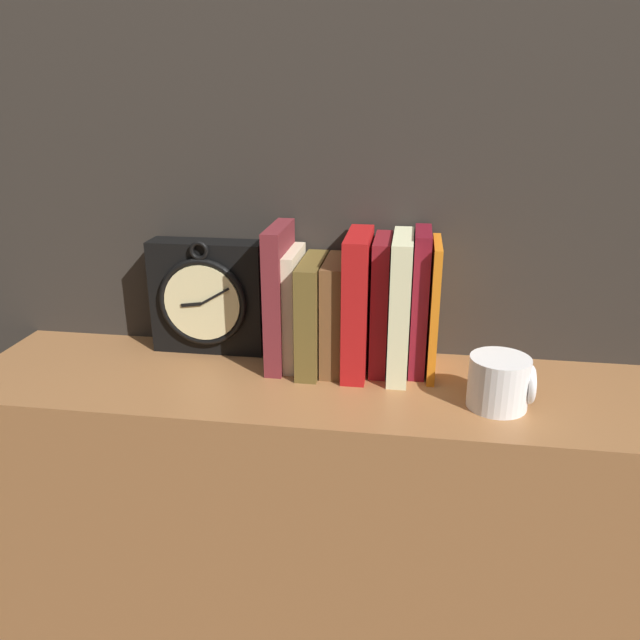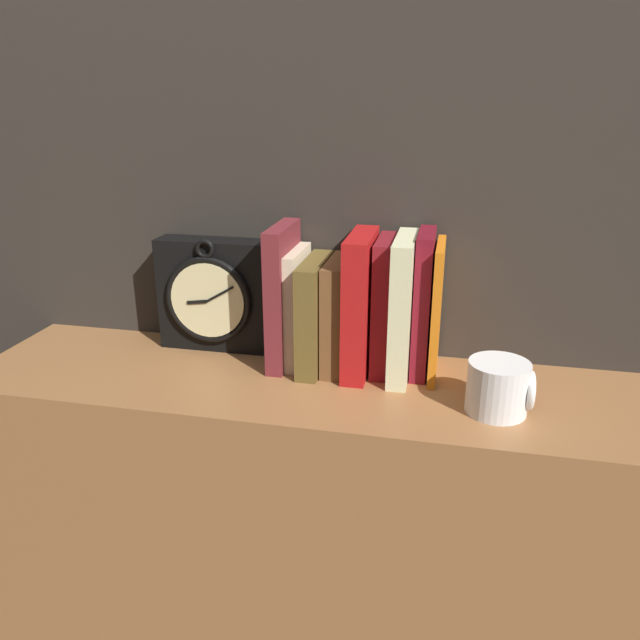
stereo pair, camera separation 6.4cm
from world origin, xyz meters
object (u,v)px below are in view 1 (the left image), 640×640
book_slot2_brown (312,314)px  book_slot5_maroon (381,304)px  book_slot1_cream (294,308)px  book_slot7_maroon (420,302)px  mug (500,382)px  book_slot8_orange (434,308)px  book_slot3_brown (335,314)px  book_slot4_red (358,303)px  clock (208,297)px  book_slot6_cream (400,306)px  book_slot0_maroon (280,297)px

book_slot2_brown → book_slot5_maroon: bearing=7.1°
book_slot1_cream → book_slot7_maroon: size_ratio=0.84×
book_slot7_maroon → mug: (0.13, -0.13, -0.08)m
book_slot1_cream → book_slot8_orange: bearing=-0.8°
book_slot5_maroon → book_slot8_orange: 0.09m
book_slot3_brown → book_slot5_maroon: bearing=5.5°
book_slot4_red → book_slot8_orange: book_slot4_red is taller
book_slot5_maroon → book_slot7_maroon: 0.07m
clock → book_slot5_maroon: size_ratio=0.93×
book_slot4_red → book_slot8_orange: bearing=4.2°
book_slot4_red → mug: book_slot4_red is taller
book_slot1_cream → book_slot3_brown: book_slot1_cream is taller
book_slot5_maroon → book_slot6_cream: book_slot6_cream is taller
clock → book_slot7_maroon: size_ratio=0.88×
book_slot1_cream → book_slot7_maroon: bearing=1.3°
clock → book_slot6_cream: book_slot6_cream is taller
book_slot3_brown → book_slot4_red: bearing=-10.0°
book_slot3_brown → book_slot2_brown: bearing=-169.7°
book_slot6_cream → book_slot3_brown: bearing=176.4°
book_slot0_maroon → book_slot6_cream: (0.21, -0.01, -0.00)m
book_slot1_cream → book_slot7_maroon: (0.22, 0.01, 0.02)m
book_slot7_maroon → book_slot6_cream: bearing=-150.8°
clock → book_slot0_maroon: book_slot0_maroon is taller
book_slot4_red → book_slot5_maroon: (0.04, 0.01, -0.00)m
book_slot1_cream → book_slot2_brown: book_slot1_cream is taller
book_slot2_brown → book_slot5_maroon: (0.12, 0.01, 0.02)m
book_slot2_brown → book_slot8_orange: 0.21m
book_slot1_cream → clock: bearing=170.1°
clock → mug: (0.52, -0.16, -0.07)m
book_slot5_maroon → book_slot6_cream: size_ratio=0.97×
book_slot2_brown → book_slot6_cream: 0.16m
book_slot2_brown → book_slot3_brown: same height
book_slot8_orange → book_slot4_red: bearing=-175.8°
book_slot2_brown → book_slot7_maroon: book_slot7_maroon is taller
clock → book_slot8_orange: book_slot8_orange is taller
book_slot0_maroon → book_slot8_orange: book_slot0_maroon is taller
book_slot0_maroon → book_slot1_cream: bearing=15.7°
book_slot2_brown → book_slot6_cream: (0.15, 0.00, 0.02)m
clock → book_slot6_cream: size_ratio=0.90×
book_slot0_maroon → book_slot5_maroon: (0.18, 0.01, -0.01)m
book_slot3_brown → book_slot7_maroon: 0.15m
book_slot1_cream → book_slot4_red: 0.12m
book_slot6_cream → mug: 0.21m
book_slot4_red → book_slot6_cream: book_slot4_red is taller
book_slot2_brown → book_slot7_maroon: size_ratio=0.79×
clock → book_slot7_maroon: (0.39, -0.02, 0.02)m
book_slot4_red → book_slot7_maroon: size_ratio=0.98×
book_slot3_brown → book_slot4_red: (0.04, -0.01, 0.02)m
book_slot6_cream → book_slot1_cream: bearing=176.0°
clock → book_slot8_orange: bearing=-4.6°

